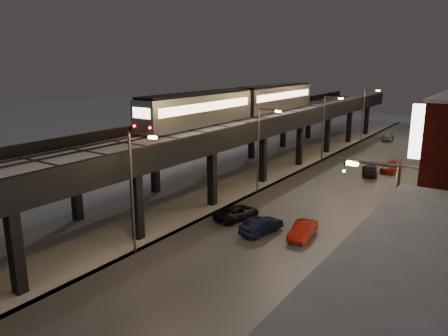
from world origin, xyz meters
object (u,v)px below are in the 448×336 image
Objects in this scene: car_onc_silver at (303,231)px; sign_citgo at (437,165)px; car_onc_dark at (406,199)px; car_mid_dark at (370,170)px; car_near_white at (261,226)px; car_onc_white at (391,167)px; subway_train at (242,102)px; car_mid_silver at (237,213)px; car_far_white at (388,137)px.

sign_citgo is (10.10, -8.91, 8.49)m from car_onc_silver.
car_mid_dark is at bearing 121.30° from car_onc_dark.
car_near_white is at bearing -121.73° from car_onc_dark.
sign_citgo reaches higher than car_onc_white.
sign_citgo is (27.00, -27.05, 0.71)m from subway_train.
car_mid_silver is 20.98m from sign_citgo.
car_near_white is at bearing -94.70° from car_onc_white.
car_onc_dark reaches higher than car_near_white.
car_mid_dark is 22.59m from car_onc_silver.
car_onc_dark reaches higher than car_onc_silver.
car_onc_dark is (11.49, 12.38, 0.06)m from car_mid_silver.
car_near_white is at bearing 86.27° from car_far_white.
car_onc_silver is 13.88m from car_onc_dark.
car_onc_dark is (21.83, -5.17, -7.74)m from subway_train.
car_mid_dark reaches higher than car_onc_silver.
car_onc_dark is 1.12× the size of car_onc_white.
car_mid_dark is at bearing 15.75° from subway_train.
car_near_white is 1.06× the size of car_onc_silver.
car_onc_dark is at bearing 100.09° from car_far_white.
car_far_white is at bearing 108.05° from car_onc_white.
subway_train is at bearing -45.29° from car_mid_silver.
car_near_white is at bearing 149.21° from sign_citgo.
subway_train is 23.73m from car_onc_dark.
car_onc_dark is 24.02m from sign_citgo.
car_onc_dark is at bearing 103.29° from sign_citgo.
car_onc_dark is 0.41× the size of sign_citgo.
sign_citgo is (11.37, -31.46, 8.49)m from car_mid_dark.
car_far_white is (-2.25, 49.05, 0.02)m from car_near_white.
car_onc_dark is (8.11, 13.97, 0.00)m from car_near_white.
car_mid_dark is (1.91, 23.55, -0.03)m from car_near_white.
car_far_white is (-4.16, 25.50, 0.05)m from car_mid_dark.
car_mid_dark is 11.41m from car_onc_dark.
subway_train is 25.99m from car_onc_silver.
car_mid_dark is (5.29, 21.95, 0.02)m from car_mid_silver.
car_onc_silver is at bearing 90.08° from car_far_white.
car_mid_silver is 26.03m from car_onc_white.
car_near_white is 0.93× the size of car_mid_dark.
subway_train reaches higher than car_mid_silver.
subway_train is 8.32× the size of car_mid_silver.
subway_train is at bearing 62.66° from car_far_white.
sign_citgo reaches higher than car_near_white.
sign_citgo is (13.28, -7.91, 8.45)m from car_near_white.
car_far_white reaches higher than car_mid_silver.
subway_train is at bearing 127.88° from car_onc_silver.
car_near_white is (13.72, -19.14, -7.75)m from subway_train.
sign_citgo is at bearing -71.31° from car_onc_white.
car_onc_dark is at bearing 64.10° from car_onc_silver.
car_onc_white is (5.95, -22.41, -0.06)m from car_far_white.
car_onc_dark reaches higher than car_onc_white.
car_far_white is 0.83× the size of car_onc_dark.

